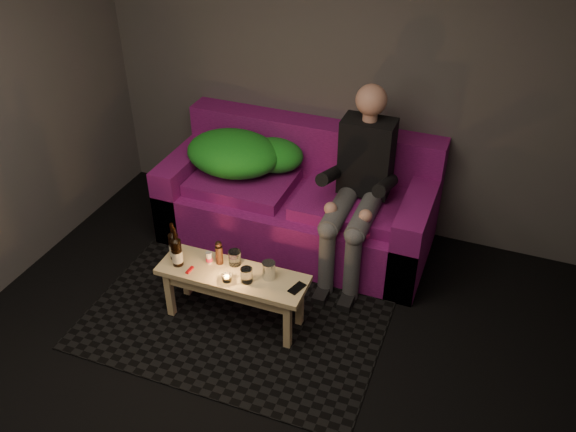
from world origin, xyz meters
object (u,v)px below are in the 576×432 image
coffee_table (233,281)px  beer_bottle_b (177,252)px  sofa (300,203)px  person (359,182)px  steel_cup (269,270)px  beer_bottle_a (174,245)px

coffee_table → beer_bottle_b: (-0.38, -0.05, 0.18)m
sofa → person: bearing=-18.4°
sofa → beer_bottle_b: size_ratio=7.21×
beer_bottle_b → person: bearing=45.1°
steel_cup → beer_bottle_b: bearing=-171.1°
beer_bottle_b → steel_cup: (0.63, 0.10, -0.05)m
coffee_table → beer_bottle_b: 0.43m
sofa → steel_cup: bearing=-80.6°
person → beer_bottle_a: size_ratio=4.97×
beer_bottle_a → steel_cup: 0.68m
sofa → coffee_table: bearing=-93.7°
person → coffee_table: size_ratio=1.38×
sofa → beer_bottle_a: sofa is taller
steel_cup → beer_bottle_a: bearing=-176.6°
beer_bottle_a → steel_cup: beer_bottle_a is taller
sofa → person: 0.68m
beer_bottle_b → steel_cup: bearing=8.9°
sofa → person: size_ratio=1.50×
person → beer_bottle_b: person is taller
coffee_table → beer_bottle_b: beer_bottle_b is taller
sofa → coffee_table: (-0.07, -1.10, 0.01)m
coffee_table → beer_bottle_a: beer_bottle_a is taller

